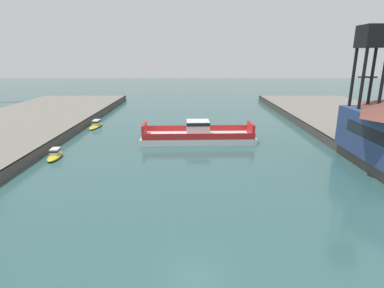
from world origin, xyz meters
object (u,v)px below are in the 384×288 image
chain_ferry (197,135)px  moored_boat_near_left (54,155)px  crane_tower (370,51)px  moored_boat_near_right (95,125)px

chain_ferry → moored_boat_near_left: chain_ferry is taller
moored_boat_near_left → crane_tower: crane_tower is taller
chain_ferry → crane_tower: size_ratio=1.17×
chain_ferry → moored_boat_near_left: size_ratio=3.93×
chain_ferry → crane_tower: (24.20, -8.86, 14.41)m
chain_ferry → moored_boat_near_left: bearing=-156.1°
moored_boat_near_right → crane_tower: crane_tower is taller
moored_boat_near_left → crane_tower: (45.99, 0.80, 15.01)m
moored_boat_near_right → crane_tower: (46.06, -20.35, 14.97)m
moored_boat_near_left → moored_boat_near_right: moored_boat_near_right is taller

